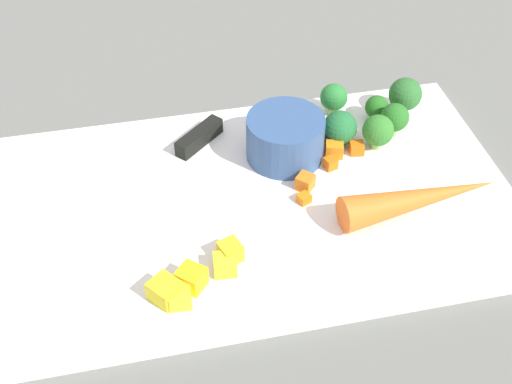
# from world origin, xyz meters

# --- Properties ---
(ground_plane) EXTENTS (4.00, 4.00, 0.00)m
(ground_plane) POSITION_xyz_m (0.00, 0.00, 0.00)
(ground_plane) COLOR slate
(cutting_board) EXTENTS (0.50, 0.30, 0.01)m
(cutting_board) POSITION_xyz_m (0.00, 0.00, 0.01)
(cutting_board) COLOR white
(cutting_board) RESTS_ON ground_plane
(prep_bowl) EXTENTS (0.08, 0.08, 0.05)m
(prep_bowl) POSITION_xyz_m (0.04, 0.06, 0.04)
(prep_bowl) COLOR #345485
(prep_bowl) RESTS_ON cutting_board
(chef_knife) EXTENTS (0.26, 0.23, 0.02)m
(chef_knife) POSITION_xyz_m (-0.10, 0.04, 0.02)
(chef_knife) COLOR silver
(chef_knife) RESTS_ON cutting_board
(whole_carrot) EXTENTS (0.16, 0.05, 0.04)m
(whole_carrot) POSITION_xyz_m (0.15, -0.05, 0.03)
(whole_carrot) COLOR orange
(whole_carrot) RESTS_ON cutting_board
(carrot_dice_0) EXTENTS (0.02, 0.02, 0.01)m
(carrot_dice_0) POSITION_xyz_m (0.09, 0.08, 0.02)
(carrot_dice_0) COLOR orange
(carrot_dice_0) RESTS_ON cutting_board
(carrot_dice_1) EXTENTS (0.02, 0.02, 0.02)m
(carrot_dice_1) POSITION_xyz_m (0.05, 0.01, 0.02)
(carrot_dice_1) COLOR orange
(carrot_dice_1) RESTS_ON cutting_board
(carrot_dice_2) EXTENTS (0.02, 0.01, 0.01)m
(carrot_dice_2) POSITION_xyz_m (0.04, -0.01, 0.02)
(carrot_dice_2) COLOR orange
(carrot_dice_2) RESTS_ON cutting_board
(carrot_dice_3) EXTENTS (0.02, 0.02, 0.01)m
(carrot_dice_3) POSITION_xyz_m (0.12, 0.05, 0.02)
(carrot_dice_3) COLOR orange
(carrot_dice_3) RESTS_ON cutting_board
(carrot_dice_4) EXTENTS (0.02, 0.02, 0.02)m
(carrot_dice_4) POSITION_xyz_m (0.09, 0.05, 0.02)
(carrot_dice_4) COLOR orange
(carrot_dice_4) RESTS_ON cutting_board
(carrot_dice_5) EXTENTS (0.01, 0.01, 0.01)m
(carrot_dice_5) POSITION_xyz_m (0.08, 0.03, 0.02)
(carrot_dice_5) COLOR orange
(carrot_dice_5) RESTS_ON cutting_board
(carrot_dice_6) EXTENTS (0.02, 0.02, 0.02)m
(carrot_dice_6) POSITION_xyz_m (0.10, 0.08, 0.02)
(carrot_dice_6) COLOR orange
(carrot_dice_6) RESTS_ON cutting_board
(pepper_dice_0) EXTENTS (0.03, 0.03, 0.02)m
(pepper_dice_0) POSITION_xyz_m (-0.08, -0.09, 0.02)
(pepper_dice_0) COLOR yellow
(pepper_dice_0) RESTS_ON cutting_board
(pepper_dice_1) EXTENTS (0.02, 0.02, 0.02)m
(pepper_dice_1) POSITION_xyz_m (-0.05, -0.08, 0.02)
(pepper_dice_1) COLOR yellow
(pepper_dice_1) RESTS_ON cutting_board
(pepper_dice_2) EXTENTS (0.02, 0.02, 0.02)m
(pepper_dice_2) POSITION_xyz_m (-0.04, -0.07, 0.02)
(pepper_dice_2) COLOR yellow
(pepper_dice_2) RESTS_ON cutting_board
(pepper_dice_3) EXTENTS (0.02, 0.02, 0.02)m
(pepper_dice_3) POSITION_xyz_m (-0.09, -0.11, 0.02)
(pepper_dice_3) COLOR yellow
(pepper_dice_3) RESTS_ON cutting_board
(pepper_dice_4) EXTENTS (0.03, 0.03, 0.02)m
(pepper_dice_4) POSITION_xyz_m (-0.10, -0.10, 0.02)
(pepper_dice_4) COLOR yellow
(pepper_dice_4) RESTS_ON cutting_board
(broccoli_floret_0) EXTENTS (0.03, 0.03, 0.04)m
(broccoli_floret_0) POSITION_xyz_m (0.11, 0.12, 0.03)
(broccoli_floret_0) COLOR #95BB5D
(broccoli_floret_0) RESTS_ON cutting_board
(broccoli_floret_1) EXTENTS (0.04, 0.04, 0.04)m
(broccoli_floret_1) POSITION_xyz_m (0.10, 0.07, 0.03)
(broccoli_floret_1) COLOR #87B16C
(broccoli_floret_1) RESTS_ON cutting_board
(broccoli_floret_2) EXTENTS (0.03, 0.03, 0.03)m
(broccoli_floret_2) POSITION_xyz_m (0.16, 0.10, 0.03)
(broccoli_floret_2) COLOR #84AD63
(broccoli_floret_2) RESTS_ON cutting_board
(broccoli_floret_3) EXTENTS (0.03, 0.03, 0.04)m
(broccoli_floret_3) POSITION_xyz_m (0.17, 0.07, 0.03)
(broccoli_floret_3) COLOR #87BF67
(broccoli_floret_3) RESTS_ON cutting_board
(broccoli_floret_4) EXTENTS (0.03, 0.03, 0.04)m
(broccoli_floret_4) POSITION_xyz_m (0.14, 0.05, 0.03)
(broccoli_floret_4) COLOR #8EC16B
(broccoli_floret_4) RESTS_ON cutting_board
(broccoli_floret_5) EXTENTS (0.04, 0.04, 0.04)m
(broccoli_floret_5) POSITION_xyz_m (0.19, 0.10, 0.04)
(broccoli_floret_5) COLOR #80BF69
(broccoli_floret_5) RESTS_ON cutting_board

